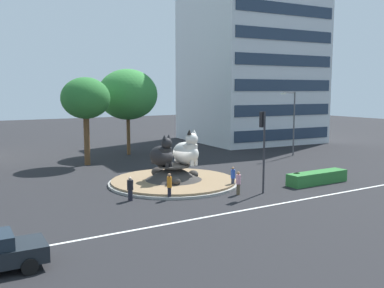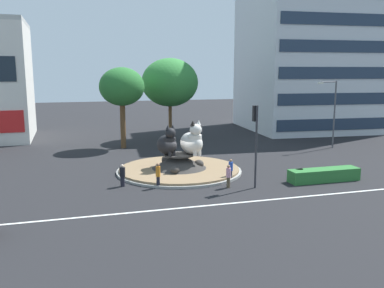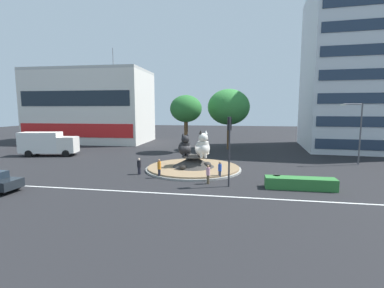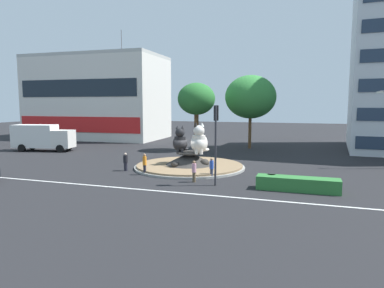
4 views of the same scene
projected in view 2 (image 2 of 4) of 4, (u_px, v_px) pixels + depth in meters
The scene contains 16 objects.
ground_plane at pixel (179, 172), 32.08m from camera, with size 160.00×160.00×0.00m, color black.
lane_centreline at pixel (214, 205), 24.11m from camera, with size 112.00×0.20×0.01m, color silver.
roundabout_island at pixel (179, 166), 32.01m from camera, with size 9.75×9.75×1.43m.
cat_statue_black at pixel (168, 144), 31.49m from camera, with size 1.91×2.64×2.38m.
cat_statue_white at pixel (192, 142), 31.64m from camera, with size 2.05×2.87×2.70m.
traffic_light_mast at pixel (256, 131), 27.10m from camera, with size 0.35×0.46×5.56m.
office_tower at pixel (307, 38), 54.43m from camera, with size 16.52×16.31×24.34m.
clipped_hedge_strip at pixel (324, 175), 29.30m from camera, with size 5.28×1.20×0.90m, color #2D7033.
broadleaf_tree_behind_island at pixel (122, 87), 41.02m from camera, with size 4.53×4.53×8.20m.
second_tree_near_tower at pixel (170, 83), 46.40m from camera, with size 6.41×6.41×9.27m.
streetlight_arm at pixel (333, 109), 41.43m from camera, with size 2.48×0.76×6.85m.
pedestrian_pink_shirt at pixel (228, 176), 27.57m from camera, with size 0.32×0.32×1.58m.
pedestrian_black_shirt at pixel (122, 175), 27.87m from camera, with size 0.39×0.39×1.55m.
pedestrian_orange_shirt at pixel (158, 175), 27.52m from camera, with size 0.31×0.31×1.72m.
pedestrian_blue_shirt at pixel (231, 169), 29.46m from camera, with size 0.31×0.31×1.56m.
litter_bin at pixel (299, 175), 29.28m from camera, with size 0.56×0.56×0.90m.
Camera 2 is at (-7.59, -30.28, 7.76)m, focal length 38.27 mm.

